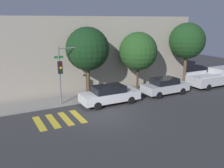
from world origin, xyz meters
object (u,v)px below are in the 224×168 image
at_px(pickup_truck, 215,77).
at_px(tree_midblock, 138,51).
at_px(tree_far_end, 187,41).
at_px(sedan_near_corner, 110,94).
at_px(tree_near_corner, 88,49).
at_px(sedan_middle, 165,86).
at_px(traffic_light_pole, 65,65).

xyz_separation_m(pickup_truck, tree_midblock, (-7.71, 2.35, 2.77)).
bearing_deg(tree_far_end, sedan_near_corner, -166.85).
relative_size(tree_near_corner, tree_far_end, 0.96).
bearing_deg(sedan_near_corner, tree_midblock, 29.41).
bearing_deg(tree_midblock, sedan_near_corner, -150.59).
bearing_deg(pickup_truck, tree_far_end, 127.98).
height_order(sedan_middle, pickup_truck, pickup_truck).
distance_m(traffic_light_pole, tree_near_corner, 2.72).
bearing_deg(tree_midblock, sedan_middle, -59.82).
relative_size(sedan_middle, tree_midblock, 0.78).
distance_m(sedan_middle, tree_near_corner, 7.55).
relative_size(traffic_light_pole, sedan_middle, 1.08).
relative_size(sedan_near_corner, tree_near_corner, 0.79).
distance_m(sedan_near_corner, tree_near_corner, 4.18).
relative_size(tree_midblock, tree_far_end, 0.87).
xyz_separation_m(tree_near_corner, tree_midblock, (4.97, 0.00, -0.48)).
bearing_deg(traffic_light_pole, tree_far_end, 4.70).
relative_size(traffic_light_pole, tree_near_corner, 0.77).
bearing_deg(tree_far_end, tree_midblock, 180.00).
xyz_separation_m(tree_midblock, tree_far_end, (5.88, 0.00, 0.70)).
bearing_deg(sedan_near_corner, traffic_light_pole, 157.86).
xyz_separation_m(traffic_light_pole, tree_far_end, (13.15, 1.08, 1.19)).
xyz_separation_m(sedan_middle, tree_near_corner, (-6.34, 2.35, 3.37)).
bearing_deg(sedan_middle, tree_near_corner, 159.68).
height_order(traffic_light_pole, sedan_near_corner, traffic_light_pole).
bearing_deg(tree_near_corner, tree_far_end, 0.00).
bearing_deg(sedan_middle, traffic_light_pole, 171.67).
distance_m(traffic_light_pole, tree_far_end, 13.25).
height_order(tree_midblock, tree_far_end, tree_far_end).
bearing_deg(tree_midblock, pickup_truck, -16.93).
relative_size(sedan_near_corner, tree_midblock, 0.86).
bearing_deg(tree_far_end, tree_near_corner, 180.00).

